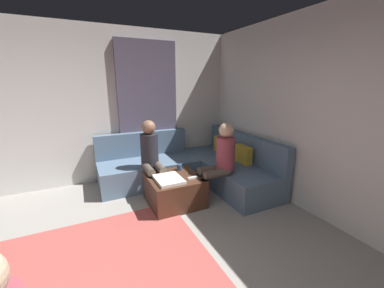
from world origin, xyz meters
The scene contains 10 objects.
wall_back centered at (0.00, 2.94, 1.35)m, with size 6.00×0.12×2.70m, color silver.
wall_left centered at (-2.94, 0.00, 1.35)m, with size 0.12×6.00×2.70m, color silver.
curtain_panel centered at (-2.84, 1.30, 1.25)m, with size 0.06×1.10×2.50m, color #595166.
sectional_couch centered at (-2.08, 1.88, 0.28)m, with size 2.10×2.55×0.87m.
ottoman centered at (-1.51, 1.28, 0.21)m, with size 0.76×0.76×0.42m, color #4C2D1E.
folded_blanket centered at (-1.41, 1.16, 0.44)m, with size 0.44×0.36×0.04m, color white.
coffee_mug centered at (-1.73, 1.46, 0.47)m, with size 0.08×0.08×0.10m, color #334C72.
game_remote centered at (-1.33, 1.50, 0.43)m, with size 0.05×0.15×0.02m, color white.
person_on_couch_back centered at (-1.30, 1.93, 0.66)m, with size 0.30×0.60×1.20m.
person_on_couch_side centered at (-1.93, 1.07, 0.66)m, with size 0.60×0.30×1.20m.
Camera 1 is at (1.55, 0.11, 1.78)m, focal length 22.18 mm.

